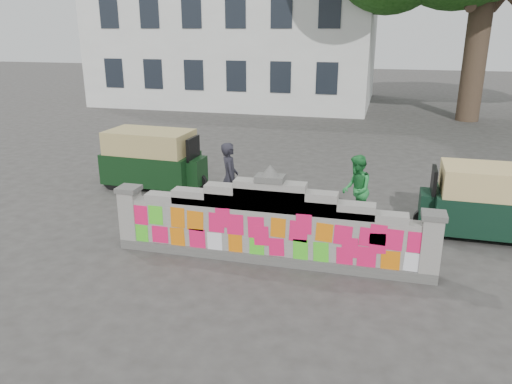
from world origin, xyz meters
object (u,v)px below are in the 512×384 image
at_px(cyclist_rider, 230,188).
at_px(rickshaw_left, 153,158).
at_px(cyclist_bike, 230,202).
at_px(pedestrian, 356,190).
at_px(rickshaw_right, 490,201).

xyz_separation_m(cyclist_rider, rickshaw_left, (-2.97, 2.04, 0.02)).
xyz_separation_m(cyclist_bike, pedestrian, (2.92, 0.63, 0.33)).
bearing_deg(cyclist_bike, cyclist_rider, -22.66).
height_order(cyclist_bike, rickshaw_right, rickshaw_right).
xyz_separation_m(cyclist_rider, pedestrian, (2.92, 0.63, -0.01)).
height_order(pedestrian, rickshaw_right, pedestrian).
bearing_deg(rickshaw_left, cyclist_bike, -31.80).
height_order(cyclist_bike, pedestrian, pedestrian).
height_order(cyclist_bike, cyclist_rider, cyclist_rider).
bearing_deg(pedestrian, rickshaw_right, 81.56).
relative_size(cyclist_bike, cyclist_rider, 1.12).
xyz_separation_m(cyclist_bike, rickshaw_right, (5.83, 0.60, 0.33)).
xyz_separation_m(rickshaw_left, rickshaw_right, (8.80, -1.44, -0.04)).
relative_size(pedestrian, rickshaw_right, 0.58).
distance_m(cyclist_bike, rickshaw_left, 3.62).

